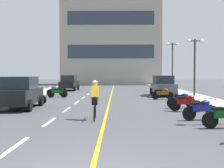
{
  "coord_description": "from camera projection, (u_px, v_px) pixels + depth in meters",
  "views": [
    {
      "loc": [
        0.75,
        -5.62,
        1.97
      ],
      "look_at": [
        0.33,
        20.7,
        1.04
      ],
      "focal_mm": 45.79,
      "sensor_mm": 36.0,
      "label": 1
    }
  ],
  "objects": [
    {
      "name": "ground_plane",
      "position": [
        109.0,
        95.0,
        26.69
      ],
      "size": [
        140.0,
        140.0,
        0.0
      ],
      "primitive_type": "plane",
      "color": "#47474C"
    },
    {
      "name": "curb_left",
      "position": [
        41.0,
        92.0,
        29.8
      ],
      "size": [
        2.4,
        72.0,
        0.12
      ],
      "primitive_type": "cube",
      "color": "#A8A8A3",
      "rests_on": "ground"
    },
    {
      "name": "curb_right",
      "position": [
        179.0,
        92.0,
        29.57
      ],
      "size": [
        2.4,
        72.0,
        0.12
      ],
      "primitive_type": "cube",
      "color": "#A8A8A3",
      "rests_on": "ground"
    },
    {
      "name": "lane_dash_0",
      "position": [
        15.0,
        146.0,
        7.73
      ],
      "size": [
        0.14,
        2.2,
        0.01
      ],
      "primitive_type": "cube",
      "color": "silver",
      "rests_on": "ground"
    },
    {
      "name": "lane_dash_1",
      "position": [
        50.0,
        122.0,
        11.73
      ],
      "size": [
        0.14,
        2.2,
        0.01
      ],
      "primitive_type": "cube",
      "color": "silver",
      "rests_on": "ground"
    },
    {
      "name": "lane_dash_2",
      "position": [
        67.0,
        110.0,
        15.73
      ],
      "size": [
        0.14,
        2.2,
        0.01
      ],
      "primitive_type": "cube",
      "color": "silver",
      "rests_on": "ground"
    },
    {
      "name": "lane_dash_3",
      "position": [
        77.0,
        102.0,
        19.72
      ],
      "size": [
        0.14,
        2.2,
        0.01
      ],
      "primitive_type": "cube",
      "color": "silver",
      "rests_on": "ground"
    },
    {
      "name": "lane_dash_4",
      "position": [
        84.0,
        98.0,
        23.72
      ],
      "size": [
        0.14,
        2.2,
        0.01
      ],
      "primitive_type": "cube",
      "color": "silver",
      "rests_on": "ground"
    },
    {
      "name": "lane_dash_5",
      "position": [
        88.0,
        94.0,
        27.72
      ],
      "size": [
        0.14,
        2.2,
        0.01
      ],
      "primitive_type": "cube",
      "color": "silver",
      "rests_on": "ground"
    },
    {
      "name": "lane_dash_6",
      "position": [
        92.0,
        92.0,
        31.71
      ],
      "size": [
        0.14,
        2.2,
        0.01
      ],
      "primitive_type": "cube",
      "color": "silver",
      "rests_on": "ground"
    },
    {
      "name": "lane_dash_7",
      "position": [
        95.0,
        90.0,
        35.71
      ],
      "size": [
        0.14,
        2.2,
        0.01
      ],
      "primitive_type": "cube",
      "color": "silver",
      "rests_on": "ground"
    },
    {
      "name": "lane_dash_8",
      "position": [
        97.0,
        88.0,
        39.71
      ],
      "size": [
        0.14,
        2.2,
        0.01
      ],
      "primitive_type": "cube",
      "color": "silver",
      "rests_on": "ground"
    },
    {
      "name": "lane_dash_9",
      "position": [
        99.0,
        87.0,
        43.7
      ],
      "size": [
        0.14,
        2.2,
        0.01
      ],
      "primitive_type": "cube",
      "color": "silver",
      "rests_on": "ground"
    },
    {
      "name": "lane_dash_10",
      "position": [
        100.0,
        86.0,
        47.7
      ],
      "size": [
        0.14,
        2.2,
        0.01
      ],
      "primitive_type": "cube",
      "color": "silver",
      "rests_on": "ground"
    },
    {
      "name": "lane_dash_11",
      "position": [
        101.0,
        85.0,
        51.7
      ],
      "size": [
        0.14,
        2.2,
        0.01
      ],
      "primitive_type": "cube",
      "color": "silver",
      "rests_on": "ground"
    },
    {
      "name": "centre_line_yellow",
      "position": [
        112.0,
        93.0,
        29.68
      ],
      "size": [
        0.12,
        66.0,
        0.01
      ],
      "primitive_type": "cube",
      "color": "gold",
      "rests_on": "ground"
    },
    {
      "name": "office_building",
      "position": [
        111.0,
        32.0,
        53.92
      ],
      "size": [
        18.17,
        7.32,
        19.77
      ],
      "color": "#9E998E",
      "rests_on": "ground"
    },
    {
      "name": "street_lamp_mid",
      "position": [
        195.0,
        54.0,
        24.15
      ],
      "size": [
        1.46,
        0.36,
        4.83
      ],
      "color": "black",
      "rests_on": "curb_right"
    },
    {
      "name": "street_lamp_far",
      "position": [
        172.0,
        56.0,
        33.49
      ],
      "size": [
        1.46,
        0.36,
        5.52
      ],
      "color": "black",
      "rests_on": "curb_right"
    },
    {
      "name": "parked_car_near",
      "position": [
        20.0,
        92.0,
        16.19
      ],
      "size": [
        2.08,
        4.28,
        1.82
      ],
      "color": "black",
      "rests_on": "ground"
    },
    {
      "name": "parked_car_mid",
      "position": [
        163.0,
        86.0,
        25.64
      ],
      "size": [
        2.0,
        4.24,
        1.82
      ],
      "color": "black",
      "rests_on": "ground"
    },
    {
      "name": "parked_car_far",
      "position": [
        69.0,
        83.0,
        33.95
      ],
      "size": [
        1.98,
        4.23,
        1.82
      ],
      "color": "black",
      "rests_on": "ground"
    },
    {
      "name": "motorcycle_2",
      "position": [
        201.0,
        109.0,
        12.14
      ],
      "size": [
        1.67,
        0.71,
        0.92
      ],
      "color": "black",
      "rests_on": "ground"
    },
    {
      "name": "motorcycle_3",
      "position": [
        186.0,
        103.0,
        14.89
      ],
      "size": [
        1.68,
        0.68,
        0.92
      ],
      "color": "black",
      "rests_on": "ground"
    },
    {
      "name": "motorcycle_4",
      "position": [
        182.0,
        100.0,
        16.39
      ],
      "size": [
        1.7,
        0.6,
        0.92
      ],
      "color": "black",
      "rests_on": "ground"
    },
    {
      "name": "motorcycle_5",
      "position": [
        35.0,
        97.0,
        18.69
      ],
      "size": [
        1.63,
        0.81,
        0.92
      ],
      "color": "black",
      "rests_on": "ground"
    },
    {
      "name": "motorcycle_6",
      "position": [
        163.0,
        93.0,
        21.9
      ],
      "size": [
        1.7,
        0.6,
        0.92
      ],
      "color": "black",
      "rests_on": "ground"
    },
    {
      "name": "motorcycle_7",
      "position": [
        57.0,
        92.0,
        23.64
      ],
      "size": [
        1.7,
        0.6,
        0.92
      ],
      "color": "black",
      "rests_on": "ground"
    },
    {
      "name": "motorcycle_8",
      "position": [
        56.0,
        91.0,
        25.58
      ],
      "size": [
        1.7,
        0.6,
        0.92
      ],
      "color": "black",
      "rests_on": "ground"
    },
    {
      "name": "cyclist_rider",
      "position": [
        95.0,
        99.0,
        12.32
      ],
      "size": [
        0.42,
        1.77,
        1.71
      ],
      "color": "black",
      "rests_on": "ground"
    }
  ]
}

